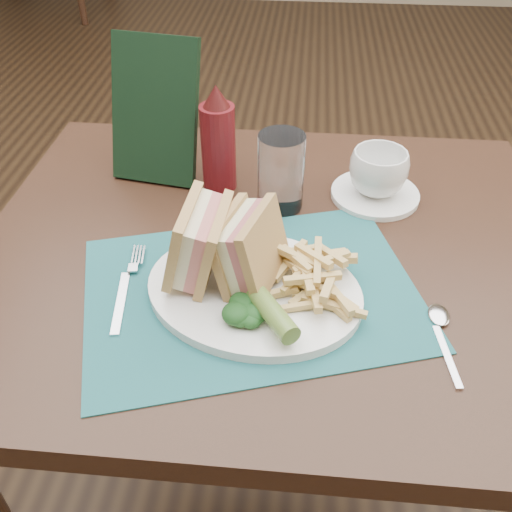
# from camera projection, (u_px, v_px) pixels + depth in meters

# --- Properties ---
(floor) EXTENTS (7.00, 7.00, 0.00)m
(floor) POSITION_uv_depth(u_px,v_px,m) (278.00, 335.00, 1.74)
(floor) COLOR black
(floor) RESTS_ON ground
(wall_back) EXTENTS (6.00, 0.00, 6.00)m
(wall_back) POSITION_uv_depth(u_px,v_px,m) (306.00, 1.00, 4.42)
(wall_back) COLOR tan
(wall_back) RESTS_ON ground
(table_main) EXTENTS (0.90, 0.75, 0.75)m
(table_main) POSITION_uv_depth(u_px,v_px,m) (266.00, 394.00, 1.12)
(table_main) COLOR black
(table_main) RESTS_ON ground
(placemat) EXTENTS (0.53, 0.45, 0.00)m
(placemat) POSITION_uv_depth(u_px,v_px,m) (251.00, 292.00, 0.79)
(placemat) COLOR #1B5557
(placemat) RESTS_ON table_main
(plate) EXTENTS (0.35, 0.31, 0.01)m
(plate) POSITION_uv_depth(u_px,v_px,m) (254.00, 291.00, 0.78)
(plate) COLOR white
(plate) RESTS_ON placemat
(sandwich_half_a) EXTENTS (0.09, 0.12, 0.12)m
(sandwich_half_a) POSITION_uv_depth(u_px,v_px,m) (183.00, 239.00, 0.77)
(sandwich_half_a) COLOR tan
(sandwich_half_a) RESTS_ON plate
(sandwich_half_b) EXTENTS (0.11, 0.13, 0.11)m
(sandwich_half_b) POSITION_uv_depth(u_px,v_px,m) (235.00, 244.00, 0.76)
(sandwich_half_b) COLOR tan
(sandwich_half_b) RESTS_ON plate
(kale_garnish) EXTENTS (0.11, 0.08, 0.03)m
(kale_garnish) POSITION_uv_depth(u_px,v_px,m) (255.00, 307.00, 0.73)
(kale_garnish) COLOR #143716
(kale_garnish) RESTS_ON plate
(pickle_spear) EXTENTS (0.09, 0.12, 0.03)m
(pickle_spear) POSITION_uv_depth(u_px,v_px,m) (267.00, 306.00, 0.72)
(pickle_spear) COLOR #506F2A
(pickle_spear) RESTS_ON plate
(fries_pile) EXTENTS (0.18, 0.20, 0.05)m
(fries_pile) POSITION_uv_depth(u_px,v_px,m) (309.00, 270.00, 0.77)
(fries_pile) COLOR tan
(fries_pile) RESTS_ON plate
(fork) EXTENTS (0.06, 0.17, 0.01)m
(fork) POSITION_uv_depth(u_px,v_px,m) (126.00, 285.00, 0.79)
(fork) COLOR silver
(fork) RESTS_ON placemat
(spoon) EXTENTS (0.05, 0.15, 0.01)m
(spoon) POSITION_uv_depth(u_px,v_px,m) (444.00, 339.00, 0.72)
(spoon) COLOR silver
(spoon) RESTS_ON table_main
(saucer) EXTENTS (0.19, 0.19, 0.01)m
(saucer) POSITION_uv_depth(u_px,v_px,m) (375.00, 194.00, 0.98)
(saucer) COLOR white
(saucer) RESTS_ON table_main
(coffee_cup) EXTENTS (0.13, 0.13, 0.08)m
(coffee_cup) POSITION_uv_depth(u_px,v_px,m) (378.00, 172.00, 0.95)
(coffee_cup) COLOR white
(coffee_cup) RESTS_ON saucer
(drinking_glass) EXTENTS (0.10, 0.10, 0.13)m
(drinking_glass) POSITION_uv_depth(u_px,v_px,m) (281.00, 172.00, 0.92)
(drinking_glass) COLOR white
(drinking_glass) RESTS_ON table_main
(ketchup_bottle) EXTENTS (0.07, 0.07, 0.19)m
(ketchup_bottle) POSITION_uv_depth(u_px,v_px,m) (218.00, 138.00, 0.95)
(ketchup_bottle) COLOR #4F0D11
(ketchup_bottle) RESTS_ON table_main
(check_presenter) EXTENTS (0.16, 0.11, 0.24)m
(check_presenter) POSITION_uv_depth(u_px,v_px,m) (155.00, 111.00, 0.97)
(check_presenter) COLOR black
(check_presenter) RESTS_ON table_main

